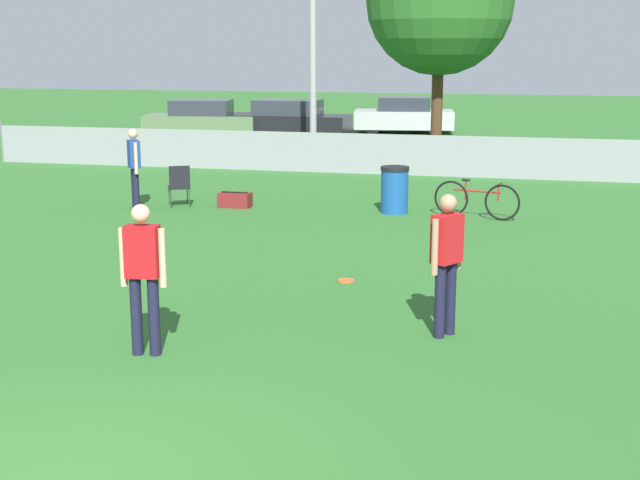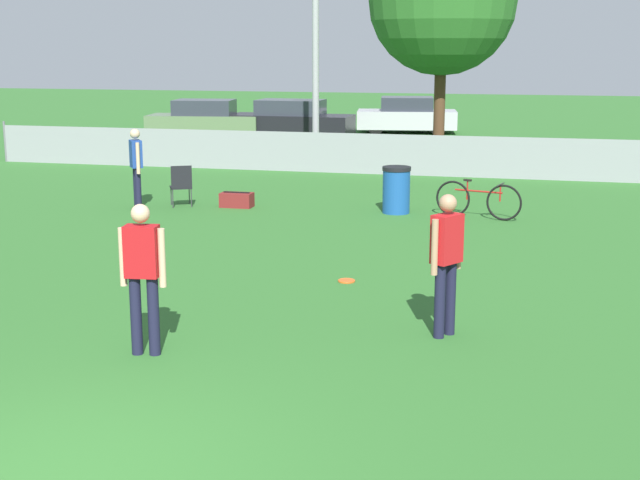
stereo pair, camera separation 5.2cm
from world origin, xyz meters
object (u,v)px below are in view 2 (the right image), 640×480
object	(u,v)px
light_pole	(316,8)
spectator_in_blue	(136,163)
tree_near_pole	(442,1)
trash_bin	(396,190)
folding_chair_sideline	(181,184)
frisbee_disc	(347,281)
gear_bag_sideline	(237,200)
player_thrower_red	(143,269)
bicycle_sideline	(478,200)
parked_car_olive	(205,121)
parked_car_silver	(407,116)
player_defender_red	(446,255)
parked_car_dark	(291,121)

from	to	relation	value
light_pole	spectator_in_blue	bearing A→B (deg)	-102.75
tree_near_pole	trash_bin	size ratio (longest dim) A/B	6.84
folding_chair_sideline	trash_bin	distance (m)	4.67
frisbee_disc	gear_bag_sideline	xyz separation A→B (m)	(-3.64, 5.56, 0.14)
folding_chair_sideline	player_thrower_red	bearing A→B (deg)	81.63
light_pole	folding_chair_sideline	xyz separation A→B (m)	(-1.03, -7.93, -4.00)
bicycle_sideline	gear_bag_sideline	xyz separation A→B (m)	(-5.19, 0.05, -0.22)
bicycle_sideline	parked_car_olive	xyz separation A→B (m)	(-11.01, 13.29, 0.32)
parked_car_silver	bicycle_sideline	bearing A→B (deg)	-85.91
player_defender_red	spectator_in_blue	distance (m)	10.23
spectator_in_blue	folding_chair_sideline	bearing A→B (deg)	-102.10
player_defender_red	gear_bag_sideline	world-z (taller)	player_defender_red
gear_bag_sideline	parked_car_olive	distance (m)	14.48
player_thrower_red	gear_bag_sideline	bearing A→B (deg)	95.45
parked_car_dark	parked_car_silver	world-z (taller)	parked_car_dark
light_pole	player_defender_red	bearing A→B (deg)	-70.47
player_thrower_red	spectator_in_blue	distance (m)	9.53
frisbee_disc	parked_car_olive	xyz separation A→B (m)	(-9.46, 18.81, 0.68)
folding_chair_sideline	tree_near_pole	bearing A→B (deg)	-150.35
light_pole	gear_bag_sideline	bearing A→B (deg)	-88.88
tree_near_pole	parked_car_silver	world-z (taller)	tree_near_pole
gear_bag_sideline	parked_car_olive	world-z (taller)	parked_car_olive
tree_near_pole	spectator_in_blue	distance (m)	10.38
tree_near_pole	folding_chair_sideline	world-z (taller)	tree_near_pole
gear_bag_sideline	parked_car_silver	size ratio (longest dim) A/B	0.17
light_pole	bicycle_sideline	size ratio (longest dim) A/B	4.27
trash_bin	parked_car_silver	distance (m)	17.64
tree_near_pole	frisbee_disc	size ratio (longest dim) A/B	25.97
light_pole	frisbee_disc	distance (m)	14.49
frisbee_disc	parked_car_silver	size ratio (longest dim) A/B	0.06
bicycle_sideline	parked_car_olive	bearing A→B (deg)	144.12
light_pole	parked_car_silver	size ratio (longest dim) A/B	1.81
tree_near_pole	parked_car_silver	size ratio (longest dim) A/B	1.61
light_pole	frisbee_disc	size ratio (longest dim) A/B	29.24
tree_near_pole	parked_car_dark	size ratio (longest dim) A/B	1.46
parked_car_dark	tree_near_pole	bearing A→B (deg)	-45.07
tree_near_pole	player_thrower_red	size ratio (longest dim) A/B	3.84
player_thrower_red	folding_chair_sideline	distance (m)	9.56
parked_car_silver	spectator_in_blue	bearing A→B (deg)	-108.68
light_pole	player_thrower_red	xyz separation A→B (m)	(2.24, -16.91, -3.50)
frisbee_disc	trash_bin	distance (m)	5.73
bicycle_sideline	player_defender_red	bearing A→B (deg)	-74.53
trash_bin	parked_car_olive	xyz separation A→B (m)	(-9.30, 13.10, 0.20)
parked_car_olive	parked_car_dark	xyz separation A→B (m)	(3.20, 0.46, 0.03)
folding_chair_sideline	gear_bag_sideline	size ratio (longest dim) A/B	1.32
trash_bin	parked_car_olive	world-z (taller)	parked_car_olive
light_pole	player_thrower_red	world-z (taller)	light_pole
parked_car_dark	trash_bin	bearing A→B (deg)	-64.87
light_pole	trash_bin	world-z (taller)	light_pole
folding_chair_sideline	trash_bin	size ratio (longest dim) A/B	0.94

